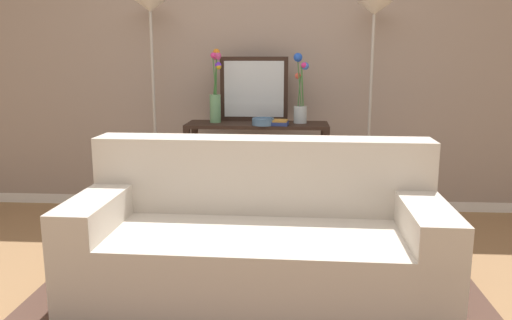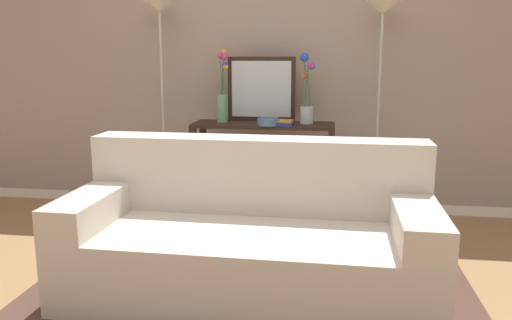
% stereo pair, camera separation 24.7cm
% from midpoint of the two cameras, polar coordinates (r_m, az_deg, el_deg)
% --- Properties ---
extents(ground_plane, '(16.00, 16.00, 0.02)m').
position_cam_midpoint_polar(ground_plane, '(2.89, -1.83, -16.89)').
color(ground_plane, '#9E754C').
extents(back_wall, '(12.00, 0.15, 2.73)m').
position_cam_midpoint_polar(back_wall, '(4.59, 2.65, 11.42)').
color(back_wall, white).
rests_on(back_wall, ground).
extents(area_rug, '(2.62, 1.82, 0.01)m').
position_cam_midpoint_polar(area_rug, '(2.97, 1.35, -15.73)').
color(area_rug, '#51382D').
rests_on(area_rug, ground).
extents(couch, '(2.07, 0.95, 0.88)m').
position_cam_midpoint_polar(couch, '(2.99, 1.78, -9.12)').
color(couch, beige).
rests_on(couch, ground).
extents(console_table, '(1.16, 0.39, 0.83)m').
position_cam_midpoint_polar(console_table, '(4.23, 2.51, 0.60)').
color(console_table, black).
rests_on(console_table, ground).
extents(floor_lamp_left, '(0.28, 0.28, 1.83)m').
position_cam_midpoint_polar(floor_lamp_left, '(4.44, -9.01, 12.28)').
color(floor_lamp_left, '#B7B2A8').
rests_on(floor_lamp_left, ground).
extents(floor_lamp_right, '(0.28, 0.28, 1.79)m').
position_cam_midpoint_polar(floor_lamp_right, '(4.27, 15.47, 11.69)').
color(floor_lamp_right, '#B7B2A8').
rests_on(floor_lamp_right, ground).
extents(wall_mirror, '(0.57, 0.02, 0.54)m').
position_cam_midpoint_polar(wall_mirror, '(4.32, 2.29, 7.94)').
color(wall_mirror, black).
rests_on(wall_mirror, console_table).
extents(vase_tall_flowers, '(0.10, 0.12, 0.60)m').
position_cam_midpoint_polar(vase_tall_flowers, '(4.24, -2.08, 7.75)').
color(vase_tall_flowers, '#669E6B').
rests_on(vase_tall_flowers, console_table).
extents(vase_short_flowers, '(0.12, 0.11, 0.57)m').
position_cam_midpoint_polar(vase_short_flowers, '(4.17, 7.42, 6.92)').
color(vase_short_flowers, silver).
rests_on(vase_short_flowers, console_table).
extents(fruit_bowl, '(0.18, 0.18, 0.06)m').
position_cam_midpoint_polar(fruit_bowl, '(4.05, 3.13, 4.31)').
color(fruit_bowl, '#4C7093').
rests_on(fruit_bowl, console_table).
extents(book_stack, '(0.21, 0.15, 0.04)m').
position_cam_midpoint_polar(book_stack, '(4.06, 4.53, 4.18)').
color(book_stack, navy).
rests_on(book_stack, console_table).
extents(book_row_under_console, '(0.32, 0.18, 0.12)m').
position_cam_midpoint_polar(book_row_under_console, '(4.39, -1.61, -5.87)').
color(book_row_under_console, gold).
rests_on(book_row_under_console, ground).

